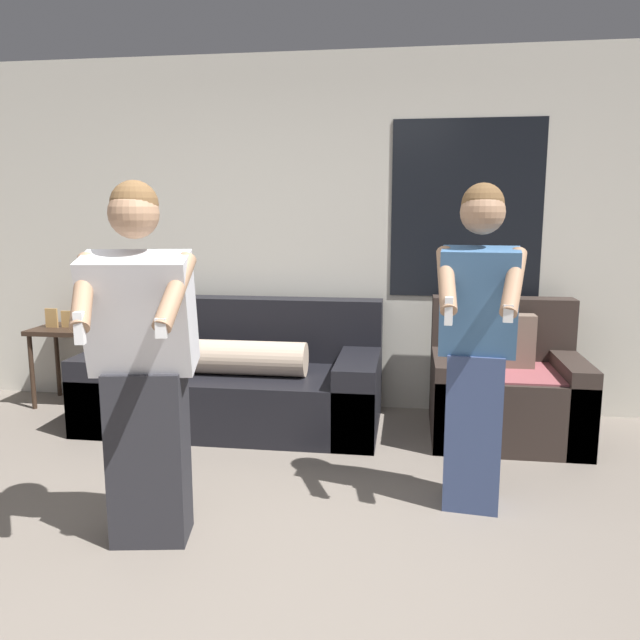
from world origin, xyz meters
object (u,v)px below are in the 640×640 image
Objects in this scene: couch at (236,382)px; armchair at (505,390)px; person_left at (143,368)px; person_right at (477,346)px; side_table at (70,339)px.

armchair is (1.91, -0.02, 0.02)m from couch.
person_right is at bearing 20.58° from person_left.
couch is at bearing 144.21° from person_right.
side_table is 2.47m from person_left.
person_left is 1.00× the size of person_right.
couch is 2.70× the size of side_table.
couch is 1.25× the size of person_right.
side_table is 0.47× the size of person_left.
couch is 2.04m from person_right.
side_table is at bearing 170.69° from couch.
side_table is 3.33m from person_right.
couch is at bearing -9.31° from side_table.
person_right is at bearing -35.79° from couch.
person_left is at bearing -87.84° from couch.
person_left reaches higher than armchair.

